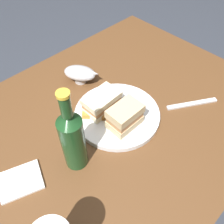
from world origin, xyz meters
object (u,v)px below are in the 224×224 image
at_px(sandwich_half_left, 102,102).
at_px(napkin, 21,181).
at_px(sandwich_half_right, 125,117).
at_px(cider_bottle, 73,139).
at_px(plate, 117,114).
at_px(fork, 192,104).
at_px(gravy_boat, 80,73).

relative_size(sandwich_half_left, napkin, 1.10).
relative_size(sandwich_half_right, cider_bottle, 0.38).
bearing_deg(napkin, plate, 177.04).
xyz_separation_m(plate, sandwich_half_left, (0.02, -0.05, 0.04)).
relative_size(plate, sandwich_half_left, 2.29).
distance_m(sandwich_half_left, napkin, 0.33).
bearing_deg(fork, sandwich_half_right, 10.16).
bearing_deg(sandwich_half_left, plate, 114.32).
bearing_deg(napkin, cider_bottle, 159.51).
bearing_deg(gravy_boat, fork, 118.70).
xyz_separation_m(sandwich_half_right, napkin, (0.33, -0.07, -0.05)).
height_order(sandwich_half_left, sandwich_half_right, sandwich_half_right).
height_order(sandwich_half_right, napkin, sandwich_half_right).
relative_size(plate, fork, 1.54).
bearing_deg(cider_bottle, napkin, -20.49).
xyz_separation_m(gravy_boat, cider_bottle, (0.22, 0.25, 0.07)).
distance_m(plate, gravy_boat, 0.22).
height_order(plate, sandwich_half_left, sandwich_half_left).
bearing_deg(sandwich_half_left, napkin, 5.39).
relative_size(cider_bottle, fork, 1.50).
relative_size(sandwich_half_left, sandwich_half_right, 1.18).
relative_size(sandwich_half_left, cider_bottle, 0.45).
xyz_separation_m(plate, gravy_boat, (-0.03, -0.21, 0.03)).
bearing_deg(gravy_boat, sandwich_half_right, 80.72).
height_order(plate, napkin, plate).
height_order(gravy_boat, cider_bottle, cider_bottle).
xyz_separation_m(sandwich_half_right, fork, (-0.24, 0.09, -0.05)).
relative_size(plate, sandwich_half_right, 2.71).
bearing_deg(cider_bottle, sandwich_half_right, 175.97).
distance_m(sandwich_half_right, cider_bottle, 0.19).
bearing_deg(sandwich_half_left, sandwich_half_right, 92.22).
relative_size(plate, napkin, 2.52).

